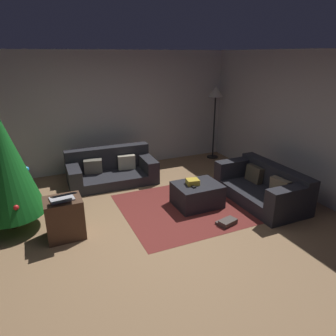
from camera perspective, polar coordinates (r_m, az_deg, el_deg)
ground_plane at (r=4.73m, az=-2.72°, el=-11.90°), size 6.40×6.40×0.00m
rear_partition at (r=7.13m, az=-12.44°, el=10.01°), size 6.40×0.12×2.60m
corner_partition at (r=6.04m, az=26.15°, el=6.59°), size 0.12×6.40×2.60m
couch_left at (r=6.55m, az=-10.48°, el=-0.27°), size 1.79×0.98×0.68m
couch_right at (r=5.84m, az=17.22°, el=-3.36°), size 0.90×1.70×0.64m
ottoman at (r=5.46m, az=5.39°, el=-4.91°), size 0.78×0.63×0.40m
gift_box at (r=5.34m, az=4.56°, el=-2.55°), size 0.23×0.22×0.09m
tv_remote at (r=5.26m, az=4.53°, el=-3.34°), size 0.06×0.16×0.02m
christmas_tree at (r=5.00m, az=-28.25°, el=1.20°), size 1.01×1.01×2.01m
side_table at (r=4.75m, az=-18.52°, el=-8.72°), size 0.52×0.44×0.60m
laptop at (r=4.54m, az=-18.85°, el=-5.14°), size 0.36×0.42×0.18m
book_stack at (r=5.01m, az=10.81°, el=-9.75°), size 0.33×0.28×0.09m
corner_lamp at (r=7.75m, az=8.75°, el=12.71°), size 0.36×0.36×1.78m
area_rug at (r=5.55m, az=5.32°, el=-6.76°), size 2.60×2.00×0.01m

